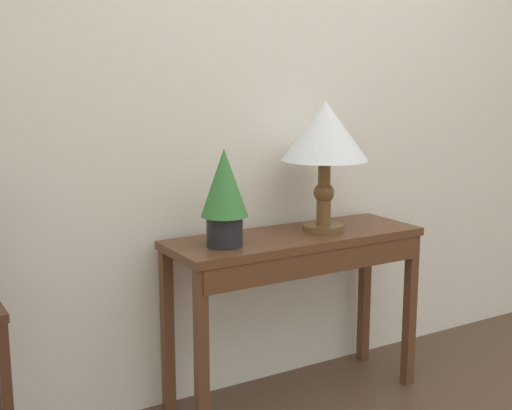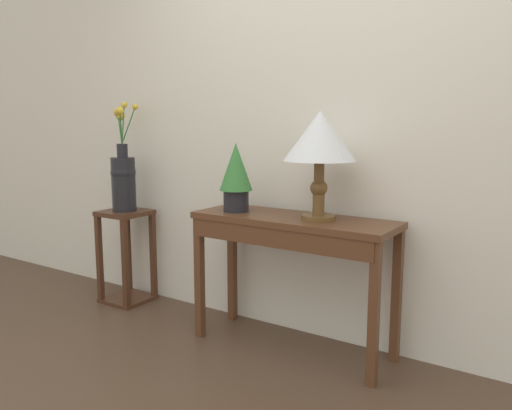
# 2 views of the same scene
# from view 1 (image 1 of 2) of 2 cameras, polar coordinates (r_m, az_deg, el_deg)

# --- Properties ---
(back_wall_with_art) EXTENTS (9.00, 0.10, 2.80)m
(back_wall_with_art) POSITION_cam_1_polar(r_m,az_deg,el_deg) (3.12, 2.63, 10.63)
(back_wall_with_art) COLOR silver
(back_wall_with_art) RESTS_ON ground
(console_table) EXTENTS (1.12, 0.39, 0.75)m
(console_table) POSITION_cam_1_polar(r_m,az_deg,el_deg) (2.89, 3.54, -4.79)
(console_table) COLOR #56331E
(console_table) RESTS_ON ground
(table_lamp) EXTENTS (0.37, 0.37, 0.56)m
(table_lamp) POSITION_cam_1_polar(r_m,az_deg,el_deg) (2.90, 5.86, 5.84)
(table_lamp) COLOR brown
(table_lamp) RESTS_ON console_table
(potted_plant_on_console) EXTENTS (0.19, 0.19, 0.39)m
(potted_plant_on_console) POSITION_cam_1_polar(r_m,az_deg,el_deg) (2.63, -2.70, 1.03)
(potted_plant_on_console) COLOR black
(potted_plant_on_console) RESTS_ON console_table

